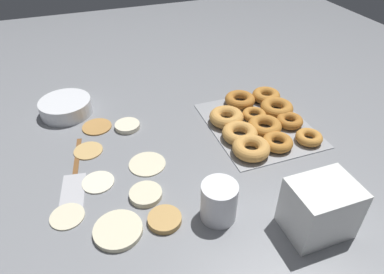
{
  "coord_description": "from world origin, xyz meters",
  "views": [
    {
      "loc": [
        -0.72,
        0.15,
        0.65
      ],
      "look_at": [
        0.04,
        -0.12,
        0.04
      ],
      "focal_mm": 32.0,
      "sensor_mm": 36.0,
      "label": 1
    }
  ],
  "objects_px": {
    "pancake_1": "(127,126)",
    "pancake_5": "(67,216)",
    "pancake_3": "(98,182)",
    "pancake_4": "(165,219)",
    "pancake_0": "(88,150)",
    "pancake_7": "(146,194)",
    "donut_tray": "(258,121)",
    "pancake_6": "(147,163)",
    "pancake_8": "(97,126)",
    "batter_bowl": "(66,107)",
    "spatula": "(74,183)",
    "container_stack": "(320,208)",
    "pancake_2": "(118,230)",
    "paper_cup": "(219,202)"
  },
  "relations": [
    {
      "from": "pancake_7",
      "to": "pancake_4",
      "type": "bearing_deg",
      "value": -166.44
    },
    {
      "from": "pancake_8",
      "to": "spatula",
      "type": "xyz_separation_m",
      "value": [
        -0.24,
        0.09,
        -0.0
      ]
    },
    {
      "from": "pancake_5",
      "to": "container_stack",
      "type": "xyz_separation_m",
      "value": [
        -0.23,
        -0.54,
        0.06
      ]
    },
    {
      "from": "pancake_3",
      "to": "container_stack",
      "type": "xyz_separation_m",
      "value": [
        -0.32,
        -0.45,
        0.06
      ]
    },
    {
      "from": "pancake_2",
      "to": "pancake_6",
      "type": "distance_m",
      "value": 0.24
    },
    {
      "from": "pancake_4",
      "to": "pancake_7",
      "type": "relative_size",
      "value": 0.96
    },
    {
      "from": "donut_tray",
      "to": "pancake_7",
      "type": "bearing_deg",
      "value": 113.17
    },
    {
      "from": "pancake_7",
      "to": "pancake_8",
      "type": "xyz_separation_m",
      "value": [
        0.35,
        0.08,
        -0.0
      ]
    },
    {
      "from": "pancake_4",
      "to": "pancake_6",
      "type": "relative_size",
      "value": 0.77
    },
    {
      "from": "pancake_3",
      "to": "pancake_6",
      "type": "relative_size",
      "value": 0.82
    },
    {
      "from": "pancake_8",
      "to": "pancake_7",
      "type": "bearing_deg",
      "value": -167.49
    },
    {
      "from": "pancake_8",
      "to": "container_stack",
      "type": "relative_size",
      "value": 0.66
    },
    {
      "from": "pancake_0",
      "to": "pancake_4",
      "type": "relative_size",
      "value": 1.05
    },
    {
      "from": "pancake_4",
      "to": "paper_cup",
      "type": "height_order",
      "value": "paper_cup"
    },
    {
      "from": "pancake_5",
      "to": "batter_bowl",
      "type": "bearing_deg",
      "value": -3.72
    },
    {
      "from": "pancake_3",
      "to": "batter_bowl",
      "type": "relative_size",
      "value": 0.49
    },
    {
      "from": "paper_cup",
      "to": "batter_bowl",
      "type": "bearing_deg",
      "value": 27.7
    },
    {
      "from": "pancake_5",
      "to": "pancake_8",
      "type": "distance_m",
      "value": 0.37
    },
    {
      "from": "pancake_4",
      "to": "pancake_8",
      "type": "xyz_separation_m",
      "value": [
        0.45,
        0.1,
        -0.0
      ]
    },
    {
      "from": "pancake_3",
      "to": "donut_tray",
      "type": "height_order",
      "value": "donut_tray"
    },
    {
      "from": "pancake_2",
      "to": "pancake_5",
      "type": "xyz_separation_m",
      "value": [
        0.09,
        0.11,
        -0.0
      ]
    },
    {
      "from": "donut_tray",
      "to": "pancake_3",
      "type": "bearing_deg",
      "value": 99.56
    },
    {
      "from": "pancake_1",
      "to": "pancake_6",
      "type": "relative_size",
      "value": 0.77
    },
    {
      "from": "pancake_0",
      "to": "pancake_3",
      "type": "xyz_separation_m",
      "value": [
        -0.15,
        -0.01,
        0.0
      ]
    },
    {
      "from": "pancake_6",
      "to": "donut_tray",
      "type": "xyz_separation_m",
      "value": [
        0.06,
        -0.39,
        0.02
      ]
    },
    {
      "from": "pancake_4",
      "to": "pancake_8",
      "type": "height_order",
      "value": "pancake_4"
    },
    {
      "from": "pancake_0",
      "to": "paper_cup",
      "type": "xyz_separation_m",
      "value": [
        -0.36,
        -0.27,
        0.05
      ]
    },
    {
      "from": "pancake_1",
      "to": "pancake_2",
      "type": "relative_size",
      "value": 0.71
    },
    {
      "from": "donut_tray",
      "to": "container_stack",
      "type": "bearing_deg",
      "value": 169.53
    },
    {
      "from": "pancake_3",
      "to": "batter_bowl",
      "type": "distance_m",
      "value": 0.39
    },
    {
      "from": "donut_tray",
      "to": "spatula",
      "type": "bearing_deg",
      "value": 96.68
    },
    {
      "from": "pancake_7",
      "to": "pancake_5",
      "type": "bearing_deg",
      "value": 90.45
    },
    {
      "from": "container_stack",
      "to": "pancake_5",
      "type": "bearing_deg",
      "value": 66.99
    },
    {
      "from": "pancake_4",
      "to": "donut_tray",
      "type": "xyz_separation_m",
      "value": [
        0.27,
        -0.4,
        0.01
      ]
    },
    {
      "from": "donut_tray",
      "to": "batter_bowl",
      "type": "bearing_deg",
      "value": 63.36
    },
    {
      "from": "pancake_0",
      "to": "pancake_7",
      "type": "bearing_deg",
      "value": -153.32
    },
    {
      "from": "pancake_7",
      "to": "paper_cup",
      "type": "bearing_deg",
      "value": -129.29
    },
    {
      "from": "spatula",
      "to": "container_stack",
      "type": "bearing_deg",
      "value": 65.79
    },
    {
      "from": "paper_cup",
      "to": "spatula",
      "type": "distance_m",
      "value": 0.4
    },
    {
      "from": "pancake_1",
      "to": "spatula",
      "type": "relative_size",
      "value": 0.27
    },
    {
      "from": "pancake_0",
      "to": "pancake_1",
      "type": "distance_m",
      "value": 0.16
    },
    {
      "from": "pancake_6",
      "to": "batter_bowl",
      "type": "distance_m",
      "value": 0.41
    },
    {
      "from": "donut_tray",
      "to": "pancake_1",
      "type": "bearing_deg",
      "value": 71.47
    },
    {
      "from": "donut_tray",
      "to": "batter_bowl",
      "type": "distance_m",
      "value": 0.65
    },
    {
      "from": "pancake_2",
      "to": "pancake_4",
      "type": "height_order",
      "value": "pancake_4"
    },
    {
      "from": "pancake_3",
      "to": "pancake_4",
      "type": "bearing_deg",
      "value": -144.59
    },
    {
      "from": "pancake_1",
      "to": "container_stack",
      "type": "distance_m",
      "value": 0.64
    },
    {
      "from": "pancake_1",
      "to": "pancake_5",
      "type": "relative_size",
      "value": 0.97
    },
    {
      "from": "pancake_1",
      "to": "spatula",
      "type": "bearing_deg",
      "value": 137.71
    },
    {
      "from": "pancake_0",
      "to": "pancake_8",
      "type": "bearing_deg",
      "value": -19.36
    }
  ]
}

